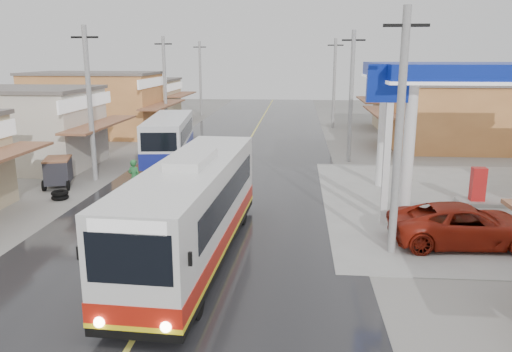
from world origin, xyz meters
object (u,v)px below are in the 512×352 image
(cyclist, at_px, (136,188))
(second_bus, at_px, (169,138))
(tyre_stack, at_px, (60,195))
(jeepney, at_px, (465,225))
(coach_bus, at_px, (194,209))
(tricycle_far, at_px, (83,149))
(tricycle_near, at_px, (58,171))

(cyclist, bearing_deg, second_bus, 110.31)
(tyre_stack, bearing_deg, jeepney, -14.36)
(coach_bus, height_order, cyclist, coach_bus)
(cyclist, bearing_deg, tricycle_far, 141.80)
(tyre_stack, bearing_deg, cyclist, -4.00)
(coach_bus, distance_m, tricycle_far, 17.35)
(jeepney, distance_m, tricycle_far, 22.77)
(tricycle_near, bearing_deg, jeepney, -37.01)
(coach_bus, height_order, tricycle_far, coach_bus)
(second_bus, xyz_separation_m, tricycle_near, (-4.08, -6.49, -0.65))
(coach_bus, bearing_deg, tricycle_near, 139.13)
(coach_bus, distance_m, jeepney, 9.46)
(tyre_stack, bearing_deg, tricycle_far, 106.04)
(jeepney, bearing_deg, coach_bus, 98.48)
(coach_bus, height_order, tyre_stack, coach_bus)
(coach_bus, relative_size, tyre_stack, 14.21)
(coach_bus, bearing_deg, cyclist, 126.12)
(jeepney, height_order, tricycle_far, tricycle_far)
(jeepney, bearing_deg, tricycle_near, 67.07)
(tyre_stack, bearing_deg, tricycle_near, 116.66)
(tyre_stack, bearing_deg, second_bus, 70.74)
(coach_bus, distance_m, tyre_stack, 9.96)
(second_bus, relative_size, tyre_stack, 11.06)
(second_bus, distance_m, jeepney, 18.97)
(coach_bus, relative_size, tricycle_near, 5.32)
(cyclist, bearing_deg, coach_bus, -41.19)
(tricycle_far, bearing_deg, jeepney, -36.59)
(tricycle_near, relative_size, tyre_stack, 2.67)
(second_bus, height_order, tricycle_far, second_bus)
(coach_bus, distance_m, tricycle_near, 12.09)
(jeepney, relative_size, tricycle_near, 2.48)
(cyclist, xyz_separation_m, tricycle_far, (-6.04, 8.25, 0.21))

